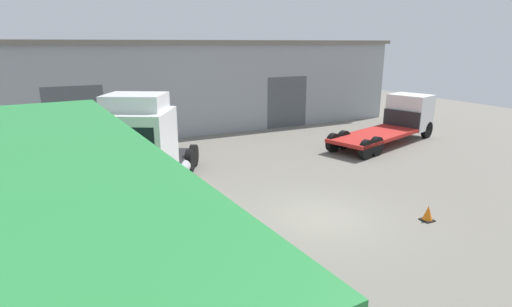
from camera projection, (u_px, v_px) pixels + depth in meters
The scene contains 6 objects.
ground_plane at pixel (320, 218), 13.96m from camera, with size 60.00×60.00×0.00m, color slate.
warehouse_building at pixel (175, 84), 28.72m from camera, with size 32.12×8.67×6.07m.
tractor_unit_white at pixel (142, 150), 15.36m from camera, with size 5.35×6.85×4.12m.
container_trailer_green at pixel (82, 221), 7.60m from camera, with size 3.30×12.02×4.18m.
flatbed_truck_white at pixel (399, 119), 24.91m from camera, with size 8.61×4.68×2.73m.
traffic_cone at pixel (428, 214), 13.70m from camera, with size 0.40×0.40×0.55m.
Camera 1 is at (-7.75, -10.48, 5.93)m, focal length 28.00 mm.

